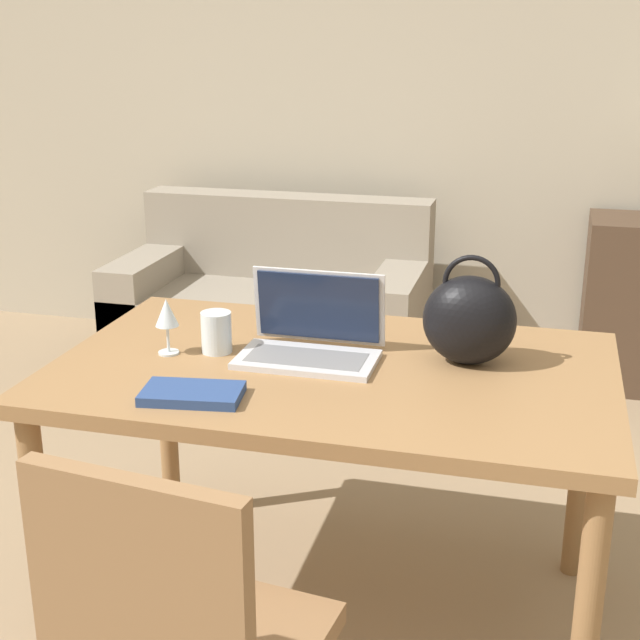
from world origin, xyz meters
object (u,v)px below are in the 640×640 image
(drinking_glass, at_px, (216,332))
(wine_glass, at_px, (167,315))
(laptop, at_px, (312,334))
(handbag, at_px, (469,319))
(couch, at_px, (274,314))

(drinking_glass, xyz_separation_m, wine_glass, (-0.12, -0.05, 0.05))
(laptop, distance_m, handbag, 0.41)
(couch, bearing_deg, handbag, -57.46)
(wine_glass, bearing_deg, couch, 98.87)
(laptop, bearing_deg, wine_glass, -167.15)
(wine_glass, distance_m, handbag, 0.79)
(handbag, bearing_deg, wine_glass, -170.40)
(laptop, bearing_deg, handbag, 6.53)
(wine_glass, bearing_deg, handbag, 9.60)
(couch, relative_size, drinking_glass, 12.78)
(couch, xyz_separation_m, wine_glass, (0.28, -1.80, 0.58))
(laptop, distance_m, drinking_glass, 0.26)
(couch, height_order, drinking_glass, drinking_glass)
(laptop, bearing_deg, drinking_glass, -171.27)
(drinking_glass, relative_size, wine_glass, 0.73)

